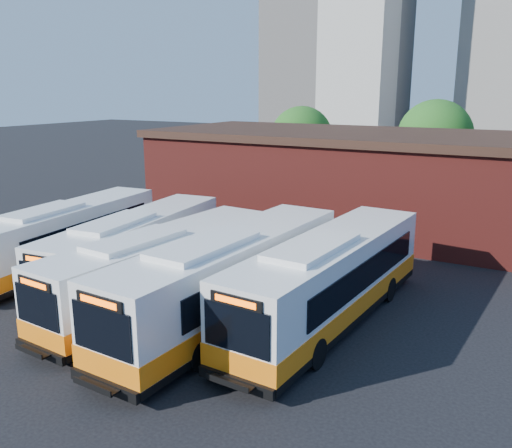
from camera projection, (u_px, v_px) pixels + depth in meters
The scene contains 10 objects.
ground at pixel (188, 332), 21.12m from camera, with size 220.00×220.00×0.00m, color black.
bus_farwest at pixel (67, 238), 28.59m from camera, with size 3.83×12.79×3.44m.
bus_west at pixel (136, 251), 26.33m from camera, with size 3.90×12.76×3.43m.
bus_midwest at pixel (162, 272), 23.28m from camera, with size 3.55×12.84×3.46m.
bus_mideast at pixel (230, 282), 21.61m from camera, with size 3.55×14.02×3.78m.
bus_east at pixel (329, 283), 21.66m from camera, with size 3.61×13.74×3.70m.
transit_worker at pixel (153, 342), 18.35m from camera, with size 0.65×0.43×1.79m, color black.
depot_building at pixel (360, 178), 37.22m from camera, with size 28.60×12.60×6.40m.
tree_west at pixel (301, 138), 51.79m from camera, with size 6.00×6.00×7.65m.
tree_mid at pixel (435, 137), 47.66m from camera, with size 6.56×6.56×8.36m.
Camera 1 is at (11.87, -15.65, 9.24)m, focal length 38.00 mm.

